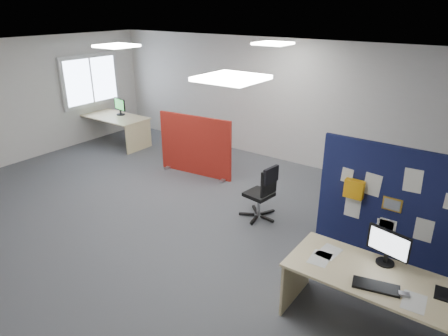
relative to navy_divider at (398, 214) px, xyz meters
The scene contains 16 objects.
floor 3.63m from the navy_divider, 169.53° to the right, with size 9.00×9.00×0.00m, color #4B4D52.
ceiling 3.96m from the navy_divider, 169.53° to the right, with size 9.00×7.00×0.02m, color white.
wall_back 4.52m from the navy_divider, 140.45° to the left, with size 9.00×0.02×2.70m, color silver.
wall_left 8.00m from the navy_divider, behind, with size 0.02×7.00×2.70m, color silver.
window 8.04m from the navy_divider, behind, with size 0.06×1.70×1.30m.
ceiling_lights 3.61m from the navy_divider, behind, with size 4.10×4.10×0.04m.
navy_divider is the anchor object (origin of this frame).
main_desk 1.23m from the navy_divider, 84.39° to the right, with size 1.85×0.82×0.73m.
monitor_main 0.96m from the navy_divider, 82.85° to the right, with size 0.46×0.19×0.41m.
keyboard 1.43m from the navy_divider, 83.57° to the right, with size 0.45×0.18×0.03m, color black.
mouse 1.45m from the navy_divider, 73.19° to the right, with size 0.10×0.06×0.03m, color #9C9BA0.
red_divider 4.38m from the navy_divider, 166.06° to the left, with size 1.68×0.30×1.27m.
second_desk 7.29m from the navy_divider, 168.77° to the left, with size 1.73×0.87×0.73m.
monitor_second 7.30m from the navy_divider, 167.62° to the left, with size 0.46×0.21×0.42m.
office_chair 2.14m from the navy_divider, behind, with size 0.62×0.63×0.95m.
desk_papers 1.29m from the navy_divider, 96.47° to the right, with size 1.24×0.63×0.00m.
Camera 1 is at (4.29, -4.28, 3.35)m, focal length 32.00 mm.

